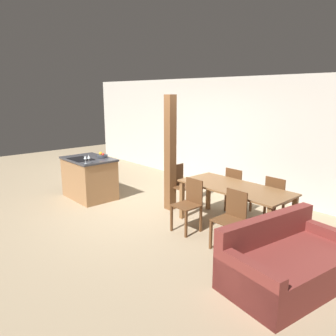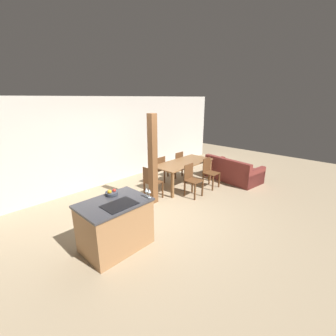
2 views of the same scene
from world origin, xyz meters
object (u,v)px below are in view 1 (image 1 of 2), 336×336
(fruit_bowl, at_px, (102,155))
(dining_chair_far_right, at_px, (278,199))
(wine_glass_near, at_px, (85,158))
(kitchen_island, at_px, (89,178))
(wine_glass_middle, at_px, (89,157))
(dining_chair_head_end, at_px, (180,185))
(timber_post, at_px, (170,154))
(dining_chair_near_right, at_px, (231,218))
(dining_table, at_px, (235,192))
(couch, at_px, (288,264))
(dining_chair_far_left, at_px, (237,189))
(dining_chair_near_left, at_px, (189,204))

(fruit_bowl, relative_size, dining_chair_far_right, 0.26)
(wine_glass_near, bearing_deg, fruit_bowl, 122.09)
(kitchen_island, distance_m, wine_glass_middle, 0.84)
(dining_chair_head_end, bearing_deg, timber_post, 150.13)
(wine_glass_near, relative_size, dining_chair_near_right, 0.19)
(timber_post, bearing_deg, dining_chair_far_right, 24.13)
(wine_glass_middle, height_order, dining_table, wine_glass_middle)
(wine_glass_middle, distance_m, couch, 4.31)
(wine_glass_near, xyz_separation_m, couch, (4.22, 0.51, -0.79))
(couch, height_order, timber_post, timber_post)
(dining_chair_near_right, relative_size, dining_chair_far_left, 1.00)
(dining_chair_far_right, distance_m, timber_post, 2.20)
(dining_table, bearing_deg, timber_post, -172.74)
(couch, relative_size, timber_post, 0.80)
(dining_chair_near_right, height_order, dining_chair_far_right, same)
(wine_glass_near, relative_size, wine_glass_middle, 1.00)
(wine_glass_near, height_order, wine_glass_middle, same)
(kitchen_island, xyz_separation_m, dining_table, (3.23, 1.05, 0.20))
(couch, bearing_deg, dining_chair_far_left, 59.55)
(wine_glass_near, relative_size, dining_table, 0.09)
(wine_glass_middle, height_order, dining_chair_near_right, wine_glass_middle)
(dining_chair_near_left, bearing_deg, dining_chair_near_right, 0.00)
(timber_post, bearing_deg, wine_glass_near, -135.33)
(dining_chair_far_right, xyz_separation_m, timber_post, (-1.91, -0.86, 0.67))
(dining_chair_near_left, height_order, dining_chair_far_right, same)
(dining_table, bearing_deg, dining_chair_head_end, -180.00)
(dining_table, xyz_separation_m, dining_chair_near_left, (-0.44, -0.67, -0.18))
(kitchen_island, height_order, couch, kitchen_island)
(fruit_bowl, height_order, dining_chair_near_right, fruit_bowl)
(wine_glass_middle, bearing_deg, dining_chair_far_right, 32.41)
(couch, bearing_deg, dining_chair_near_left, 91.48)
(wine_glass_middle, bearing_deg, dining_chair_near_left, 16.24)
(dining_chair_head_end, height_order, timber_post, timber_post)
(dining_table, relative_size, dining_chair_far_left, 2.19)
(wine_glass_middle, height_order, dining_chair_far_left, wine_glass_middle)
(dining_chair_head_end, bearing_deg, couch, -107.29)
(wine_glass_near, distance_m, wine_glass_middle, 0.08)
(timber_post, bearing_deg, dining_chair_far_left, 39.98)
(fruit_bowl, relative_size, wine_glass_middle, 1.39)
(wine_glass_middle, xyz_separation_m, dining_chair_near_left, (2.25, 0.66, -0.57))
(dining_table, bearing_deg, kitchen_island, -161.93)
(kitchen_island, xyz_separation_m, dining_chair_near_left, (2.78, 0.38, 0.02))
(dining_chair_near_left, distance_m, dining_chair_near_right, 0.89)
(dining_chair_head_end, bearing_deg, kitchen_island, 119.40)
(kitchen_island, bearing_deg, wine_glass_near, -33.34)
(dining_chair_near_left, xyz_separation_m, couch, (1.97, -0.23, -0.22))
(kitchen_island, relative_size, wine_glass_near, 7.12)
(fruit_bowl, xyz_separation_m, dining_chair_near_right, (3.53, 0.11, -0.48))
(fruit_bowl, height_order, couch, fruit_bowl)
(dining_chair_near_right, bearing_deg, dining_table, 123.61)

